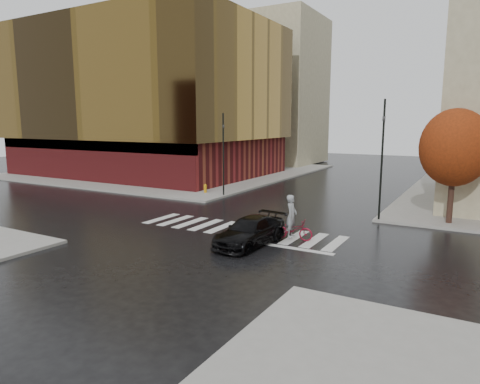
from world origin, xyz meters
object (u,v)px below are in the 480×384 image
(sedan, at_px, (250,231))
(cyclist, at_px, (292,225))
(traffic_light_ne, at_px, (382,152))
(fire_hydrant, at_px, (205,188))
(traffic_light_nw, at_px, (223,150))

(sedan, height_order, cyclist, cyclist)
(cyclist, bearing_deg, traffic_light_ne, -30.91)
(cyclist, height_order, traffic_light_ne, traffic_light_ne)
(cyclist, height_order, fire_hydrant, cyclist)
(traffic_light_ne, bearing_deg, traffic_light_nw, -1.04)
(sedan, distance_m, cyclist, 2.35)
(cyclist, relative_size, traffic_light_nw, 0.36)
(sedan, bearing_deg, cyclist, 58.51)
(sedan, bearing_deg, fire_hydrant, 138.08)
(traffic_light_nw, relative_size, traffic_light_ne, 0.91)
(sedan, relative_size, traffic_light_nw, 0.72)
(fire_hydrant, bearing_deg, traffic_light_nw, -6.23)
(sedan, height_order, fire_hydrant, sedan)
(cyclist, height_order, traffic_light_nw, traffic_light_nw)
(traffic_light_nw, distance_m, traffic_light_ne, 12.89)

